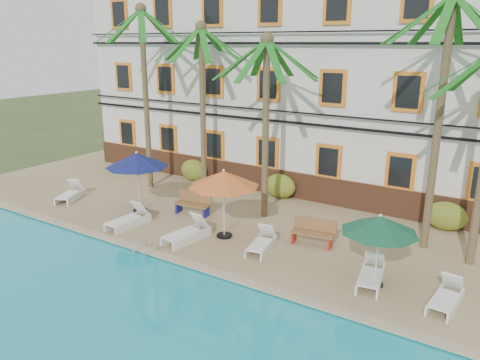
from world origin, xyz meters
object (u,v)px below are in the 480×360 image
Objects in this scene: lounger_a at (71,194)px; bench_right at (313,232)px; palm_c at (266,102)px; bench_left at (193,203)px; lounger_d at (262,243)px; pool_ladder at (146,253)px; umbrella_blue at (137,160)px; palm_b at (202,85)px; lounger_c at (188,232)px; palm_d at (442,90)px; lounger_b at (129,219)px; lounger_e at (371,274)px; palm_a at (144,74)px; umbrella_green at (380,225)px; lounger_f at (446,297)px; umbrella_red at (224,179)px.

bench_right is (11.12, 1.43, 0.20)m from lounger_a.
bench_left is (-2.58, -1.37, -4.16)m from palm_c.
bench_right is (1.26, 1.35, 0.21)m from lounger_d.
umbrella_blue is at bearing 136.99° from pool_ladder.
palm_b is 10.34× the size of pool_ladder.
lounger_c is 1.27× the size of bench_left.
lounger_d is 3.92m from pool_ladder.
lounger_b is at bearing -157.45° from palm_d.
palm_b is at bearing 45.12° from lounger_a.
lounger_b is at bearing -59.90° from umbrella_blue.
palm_b is 0.91× the size of palm_d.
bench_left reaches higher than pool_ladder.
lounger_c is 4.42m from bench_right.
lounger_a is 4.57m from lounger_b.
lounger_a is at bearing -172.66° from bench_right.
bench_right reaches higher than lounger_e.
lounger_c is (5.60, -4.06, -5.09)m from palm_a.
bench_left is (1.49, -2.74, -4.47)m from palm_b.
palm_a is at bearing 144.10° from lounger_c.
lounger_b is (0.23, -5.11, -4.66)m from palm_b.
palm_b is 7.40m from lounger_c.
lounger_b is (4.49, -0.83, 0.01)m from lounger_a.
bench_left is at bearing 167.62° from umbrella_green.
palm_d is at bearing 12.90° from lounger_a.
bench_right is (-4.66, 1.73, 0.22)m from lounger_f.
palm_c is (6.70, -0.49, -0.76)m from palm_a.
lounger_a is at bearing 161.47° from pool_ladder.
lounger_c is at bearing -133.87° from umbrella_red.
palm_d reaches higher than umbrella_blue.
lounger_a is at bearing 178.93° from lounger_f.
palm_b reaches higher than lounger_c.
lounger_f is (2.08, -0.16, -0.02)m from lounger_e.
palm_b is at bearing 134.42° from umbrella_red.
lounger_d is 4.37m from bench_left.
lounger_e is at bearing -25.10° from palm_b.
lounger_e reaches higher than pool_ladder.
palm_b is 4.11× the size of lounger_a.
lounger_b is 2.49× the size of pool_ladder.
umbrella_red is at bearing 175.36° from lounger_e.
lounger_a is at bearing 179.42° from lounger_e.
lounger_d is at bearing 176.38° from lounger_f.
lounger_c is 1.26× the size of bench_right.
pool_ladder is (6.72, -2.25, -0.27)m from lounger_a.
palm_d is 3.31× the size of umbrella_red.
lounger_b is 9.24m from lounger_e.
umbrella_blue is (-10.79, -2.71, -3.17)m from palm_d.
umbrella_red is 3.60m from bench_right.
umbrella_blue is 4.50m from umbrella_red.
lounger_c reaches higher than lounger_d.
lounger_f is (8.55, 0.36, -0.04)m from lounger_c.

